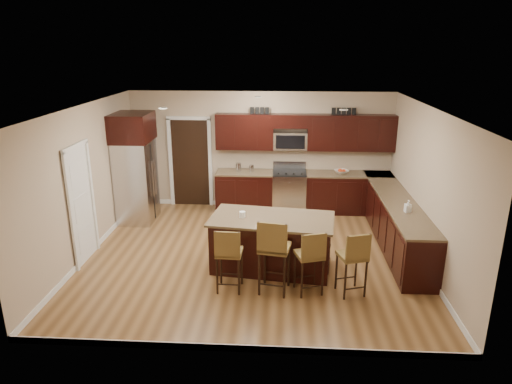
# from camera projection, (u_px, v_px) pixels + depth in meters

# --- Properties ---
(floor) EXTENTS (6.00, 6.00, 0.00)m
(floor) POSITION_uv_depth(u_px,v_px,m) (253.00, 256.00, 8.37)
(floor) COLOR brown
(floor) RESTS_ON ground
(ceiling) EXTENTS (6.00, 6.00, 0.00)m
(ceiling) POSITION_uv_depth(u_px,v_px,m) (252.00, 108.00, 7.53)
(ceiling) COLOR silver
(ceiling) RESTS_ON wall_back
(wall_back) EXTENTS (6.00, 0.00, 6.00)m
(wall_back) POSITION_uv_depth(u_px,v_px,m) (261.00, 151.00, 10.56)
(wall_back) COLOR tan
(wall_back) RESTS_ON floor
(wall_left) EXTENTS (0.00, 5.50, 5.50)m
(wall_left) POSITION_uv_depth(u_px,v_px,m) (85.00, 183.00, 8.12)
(wall_left) COLOR tan
(wall_left) RESTS_ON floor
(wall_right) EXTENTS (0.00, 5.50, 5.50)m
(wall_right) POSITION_uv_depth(u_px,v_px,m) (428.00, 189.00, 7.78)
(wall_right) COLOR tan
(wall_right) RESTS_ON floor
(base_cabinets) EXTENTS (4.02, 3.96, 0.92)m
(base_cabinets) POSITION_uv_depth(u_px,v_px,m) (348.00, 207.00, 9.49)
(base_cabinets) COLOR black
(base_cabinets) RESTS_ON floor
(upper_cabinets) EXTENTS (4.00, 0.33, 0.80)m
(upper_cabinets) POSITION_uv_depth(u_px,v_px,m) (307.00, 131.00, 10.19)
(upper_cabinets) COLOR black
(upper_cabinets) RESTS_ON wall_back
(range) EXTENTS (0.76, 0.64, 1.11)m
(range) POSITION_uv_depth(u_px,v_px,m) (289.00, 191.00, 10.51)
(range) COLOR silver
(range) RESTS_ON floor
(microwave) EXTENTS (0.76, 0.31, 0.40)m
(microwave) POSITION_uv_depth(u_px,v_px,m) (290.00, 141.00, 10.30)
(microwave) COLOR silver
(microwave) RESTS_ON upper_cabinets
(doorway) EXTENTS (0.85, 0.03, 2.06)m
(doorway) POSITION_uv_depth(u_px,v_px,m) (191.00, 163.00, 10.74)
(doorway) COLOR black
(doorway) RESTS_ON floor
(pantry_door) EXTENTS (0.03, 0.80, 2.04)m
(pantry_door) POSITION_uv_depth(u_px,v_px,m) (81.00, 206.00, 7.94)
(pantry_door) COLOR white
(pantry_door) RESTS_ON floor
(letter_decor) EXTENTS (2.20, 0.03, 0.15)m
(letter_decor) POSITION_uv_depth(u_px,v_px,m) (301.00, 111.00, 10.06)
(letter_decor) COLOR black
(letter_decor) RESTS_ON upper_cabinets
(island) EXTENTS (2.18, 1.33, 0.92)m
(island) POSITION_uv_depth(u_px,v_px,m) (272.00, 244.00, 7.81)
(island) COLOR black
(island) RESTS_ON floor
(stool_left) EXTENTS (0.41, 0.41, 1.05)m
(stool_left) POSITION_uv_depth(u_px,v_px,m) (229.00, 253.00, 6.98)
(stool_left) COLOR olive
(stool_left) RESTS_ON floor
(stool_mid) EXTENTS (0.53, 0.53, 1.22)m
(stool_mid) POSITION_uv_depth(u_px,v_px,m) (274.00, 248.00, 6.90)
(stool_mid) COLOR olive
(stool_mid) RESTS_ON floor
(stool_right) EXTENTS (0.49, 0.49, 1.05)m
(stool_right) POSITION_uv_depth(u_px,v_px,m) (311.00, 255.00, 6.91)
(stool_right) COLOR olive
(stool_right) RESTS_ON floor
(refrigerator) EXTENTS (0.79, 0.94, 2.35)m
(refrigerator) POSITION_uv_depth(u_px,v_px,m) (135.00, 167.00, 9.71)
(refrigerator) COLOR silver
(refrigerator) RESTS_ON floor
(floor_mat) EXTENTS (0.94, 0.64, 0.01)m
(floor_mat) POSITION_uv_depth(u_px,v_px,m) (301.00, 231.00, 9.47)
(floor_mat) COLOR brown
(floor_mat) RESTS_ON floor
(fruit_bowl) EXTENTS (0.39, 0.39, 0.07)m
(fruit_bowl) POSITION_uv_depth(u_px,v_px,m) (341.00, 172.00, 10.29)
(fruit_bowl) COLOR silver
(fruit_bowl) RESTS_ON base_cabinets
(soap_bottle) EXTENTS (0.12, 0.12, 0.22)m
(soap_bottle) POSITION_uv_depth(u_px,v_px,m) (408.00, 206.00, 7.89)
(soap_bottle) COLOR #B2B2B2
(soap_bottle) RESTS_ON base_cabinets
(canister_tall) EXTENTS (0.12, 0.12, 0.20)m
(canister_tall) POSITION_uv_depth(u_px,v_px,m) (239.00, 167.00, 10.41)
(canister_tall) COLOR silver
(canister_tall) RESTS_ON base_cabinets
(canister_short) EXTENTS (0.11, 0.11, 0.16)m
(canister_short) POSITION_uv_depth(u_px,v_px,m) (251.00, 168.00, 10.39)
(canister_short) COLOR silver
(canister_short) RESTS_ON base_cabinets
(island_jar) EXTENTS (0.10, 0.10, 0.10)m
(island_jar) POSITION_uv_depth(u_px,v_px,m) (242.00, 214.00, 7.67)
(island_jar) COLOR white
(island_jar) RESTS_ON island
(stool_extra) EXTENTS (0.49, 0.49, 1.05)m
(stool_extra) POSITION_uv_depth(u_px,v_px,m) (354.00, 256.00, 6.88)
(stool_extra) COLOR olive
(stool_extra) RESTS_ON floor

